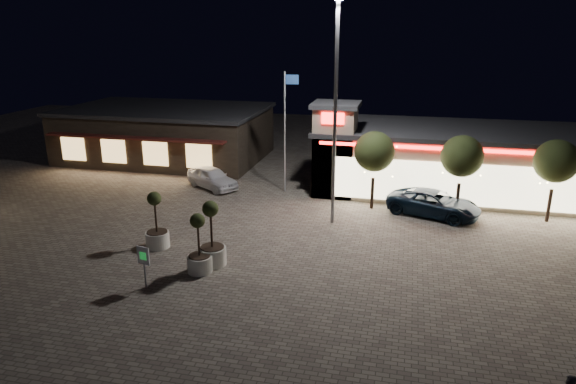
% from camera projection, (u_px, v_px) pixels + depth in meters
% --- Properties ---
extents(ground, '(90.00, 90.00, 0.00)m').
position_uv_depth(ground, '(259.00, 283.00, 22.40)').
color(ground, slate).
rests_on(ground, ground).
extents(retail_building, '(20.40, 8.40, 6.10)m').
position_uv_depth(retail_building, '(462.00, 160.00, 34.29)').
color(retail_building, tan).
rests_on(retail_building, ground).
extents(restaurant_building, '(16.40, 11.00, 4.30)m').
position_uv_depth(restaurant_building, '(167.00, 133.00, 43.32)').
color(restaurant_building, '#382D23').
rests_on(restaurant_building, ground).
extents(floodlight_pole, '(0.60, 0.40, 12.38)m').
position_uv_depth(floodlight_pole, '(336.00, 99.00, 27.23)').
color(floodlight_pole, gray).
rests_on(floodlight_pole, ground).
extents(flagpole, '(0.95, 0.10, 8.00)m').
position_uv_depth(flagpole, '(286.00, 122.00, 33.41)').
color(flagpole, white).
rests_on(flagpole, ground).
extents(string_tree_a, '(2.42, 2.42, 4.79)m').
position_uv_depth(string_tree_a, '(374.00, 152.00, 30.63)').
color(string_tree_a, '#332319').
rests_on(string_tree_a, ground).
extents(string_tree_b, '(2.42, 2.42, 4.79)m').
position_uv_depth(string_tree_b, '(462.00, 156.00, 29.53)').
color(string_tree_b, '#332319').
rests_on(string_tree_b, ground).
extents(string_tree_c, '(2.42, 2.42, 4.79)m').
position_uv_depth(string_tree_c, '(556.00, 161.00, 28.43)').
color(string_tree_c, '#332319').
rests_on(string_tree_c, ground).
extents(pickup_truck, '(5.89, 4.13, 1.49)m').
position_uv_depth(pickup_truck, '(434.00, 203.00, 30.27)').
color(pickup_truck, black).
rests_on(pickup_truck, ground).
extents(white_sedan, '(4.56, 3.81, 1.47)m').
position_uv_depth(white_sedan, '(212.00, 178.00, 35.50)').
color(white_sedan, white).
rests_on(white_sedan, ground).
extents(planter_left, '(1.20, 1.20, 2.94)m').
position_uv_depth(planter_left, '(157.00, 230.00, 25.81)').
color(planter_left, silver).
rests_on(planter_left, ground).
extents(planter_mid, '(1.28, 1.28, 3.15)m').
position_uv_depth(planter_mid, '(212.00, 245.00, 23.88)').
color(planter_mid, silver).
rests_on(planter_mid, ground).
extents(planter_right, '(1.15, 1.15, 2.82)m').
position_uv_depth(planter_right, '(199.00, 254.00, 23.20)').
color(planter_right, silver).
rests_on(planter_right, ground).
extents(valet_sign, '(0.62, 0.20, 1.88)m').
position_uv_depth(valet_sign, '(144.00, 259.00, 21.63)').
color(valet_sign, gray).
rests_on(valet_sign, ground).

